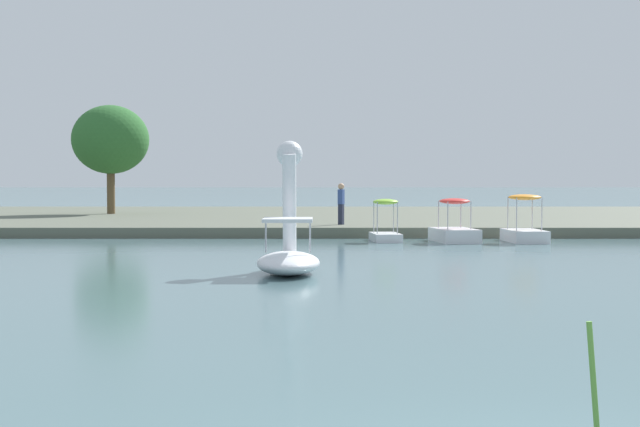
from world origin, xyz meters
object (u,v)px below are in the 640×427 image
at_px(pedal_boat_orange, 524,227).
at_px(person_on_path, 340,202).
at_px(pedal_boat_red, 454,229).
at_px(swan_boat, 288,242).
at_px(pedal_boat_lime, 385,228).
at_px(tree_sapling_by_fence, 110,140).

distance_m(pedal_boat_orange, person_on_path, 7.59).
bearing_deg(pedal_boat_orange, pedal_boat_red, -179.10).
height_order(swan_boat, pedal_boat_lime, swan_boat).
relative_size(pedal_boat_red, pedal_boat_lime, 1.27).
distance_m(swan_boat, pedal_boat_red, 11.54).
relative_size(swan_boat, pedal_boat_orange, 1.38).
bearing_deg(swan_boat, pedal_boat_lime, 73.91).
xyz_separation_m(swan_boat, person_on_path, (1.57, 14.38, 0.58)).
height_order(pedal_boat_red, tree_sapling_by_fence, tree_sapling_by_fence).
bearing_deg(pedal_boat_red, tree_sapling_by_fence, 135.65).
bearing_deg(pedal_boat_lime, person_on_path, 110.91).
relative_size(pedal_boat_lime, person_on_path, 1.13).
bearing_deg(pedal_boat_red, pedal_boat_lime, 171.81).
distance_m(swan_boat, pedal_boat_lime, 10.96).
relative_size(pedal_boat_red, person_on_path, 1.43).
xyz_separation_m(pedal_boat_orange, tree_sapling_by_fence, (-18.10, 15.25, 3.75)).
height_order(swan_boat, person_on_path, swan_boat).
bearing_deg(swan_boat, pedal_boat_red, 62.01).
bearing_deg(tree_sapling_by_fence, pedal_boat_red, -44.35).
relative_size(swan_boat, person_on_path, 1.89).
bearing_deg(pedal_boat_orange, pedal_boat_lime, 176.40).
distance_m(pedal_boat_red, pedal_boat_lime, 2.40).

